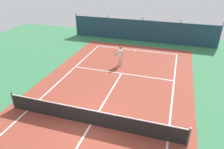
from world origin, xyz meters
TOP-DOWN VIEW (x-y plane):
  - ground_plane at (0.00, 0.00)m, footprint 36.00×36.00m
  - court_surface at (0.00, 0.00)m, footprint 11.02×26.60m
  - tennis_net at (0.00, 0.00)m, footprint 10.12×0.10m
  - back_fence at (-0.00, 15.47)m, footprint 16.30×0.98m
  - tennis_player at (-0.54, 7.91)m, footprint 0.84×0.65m
  - tennis_ball_near_player at (-1.40, 5.75)m, footprint 0.07×0.07m
  - tennis_ball_midcourt at (-0.73, 10.36)m, footprint 0.07×0.07m
  - tennis_ball_by_sideline at (-1.23, 6.45)m, footprint 0.07×0.07m
  - parked_car at (0.08, 17.36)m, footprint 2.24×4.32m

SIDE VIEW (x-z plane):
  - ground_plane at x=0.00m, z-range 0.00..0.00m
  - court_surface at x=0.00m, z-range 0.00..0.01m
  - tennis_ball_near_player at x=-1.40m, z-range 0.00..0.07m
  - tennis_ball_midcourt at x=-0.73m, z-range 0.00..0.07m
  - tennis_ball_by_sideline at x=-1.23m, z-range 0.00..0.07m
  - tennis_net at x=0.00m, z-range -0.04..1.06m
  - back_fence at x=0.00m, z-range -0.68..2.02m
  - parked_car at x=0.08m, z-range 0.00..1.68m
  - tennis_player at x=-0.54m, z-range 0.14..1.78m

